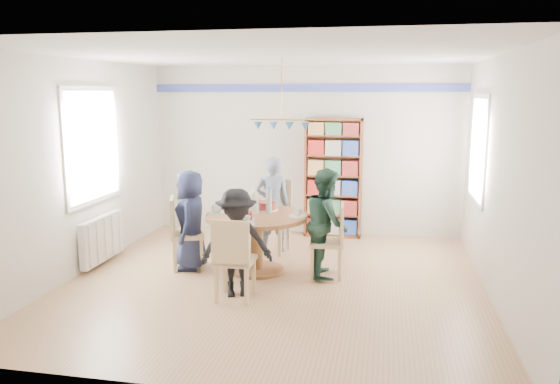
% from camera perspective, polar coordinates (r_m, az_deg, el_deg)
% --- Properties ---
extents(ground, '(5.00, 5.00, 0.00)m').
position_cam_1_polar(ground, '(6.73, -0.66, -9.43)').
color(ground, tan).
extents(room_shell, '(5.00, 5.00, 5.00)m').
position_cam_1_polar(room_shell, '(7.27, -1.31, 5.37)').
color(room_shell, white).
rests_on(room_shell, ground).
extents(radiator, '(0.12, 1.00, 0.60)m').
position_cam_1_polar(radiator, '(7.73, -18.08, -4.62)').
color(radiator, silver).
rests_on(radiator, ground).
extents(dining_table, '(1.30, 1.30, 0.75)m').
position_cam_1_polar(dining_table, '(6.98, -2.45, -3.93)').
color(dining_table, brown).
rests_on(dining_table, ground).
extents(chair_left, '(0.54, 0.54, 0.95)m').
position_cam_1_polar(chair_left, '(7.22, -10.25, -3.88)').
color(chair_left, tan).
rests_on(chair_left, ground).
extents(chair_right, '(0.44, 0.44, 0.93)m').
position_cam_1_polar(chair_right, '(6.81, 5.57, -4.73)').
color(chair_right, tan).
rests_on(chair_right, ground).
extents(chair_far, '(0.52, 0.52, 1.04)m').
position_cam_1_polar(chair_far, '(7.91, -0.62, -2.11)').
color(chair_far, tan).
rests_on(chair_far, ground).
extents(chair_near, '(0.42, 0.42, 0.95)m').
position_cam_1_polar(chair_near, '(6.01, -4.92, -6.69)').
color(chair_near, tan).
rests_on(chair_near, ground).
extents(person_left, '(0.54, 0.71, 1.30)m').
position_cam_1_polar(person_left, '(7.18, -9.33, -2.90)').
color(person_left, '#191E38').
rests_on(person_left, ground).
extents(person_right, '(0.62, 0.74, 1.36)m').
position_cam_1_polar(person_right, '(6.83, 4.92, -3.22)').
color(person_right, '#1B362A').
rests_on(person_right, ground).
extents(person_far, '(0.58, 0.46, 1.39)m').
position_cam_1_polar(person_far, '(7.85, -0.78, -1.30)').
color(person_far, gray).
rests_on(person_far, ground).
extents(person_near, '(0.90, 0.70, 1.23)m').
position_cam_1_polar(person_near, '(6.17, -4.56, -5.32)').
color(person_near, black).
rests_on(person_near, ground).
extents(bookshelf, '(0.90, 0.27, 1.89)m').
position_cam_1_polar(bookshelf, '(8.69, 5.58, 1.36)').
color(bookshelf, brown).
rests_on(bookshelf, ground).
extents(tableware, '(1.27, 1.27, 0.33)m').
position_cam_1_polar(tableware, '(6.96, -2.63, -1.75)').
color(tableware, white).
rests_on(tableware, dining_table).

